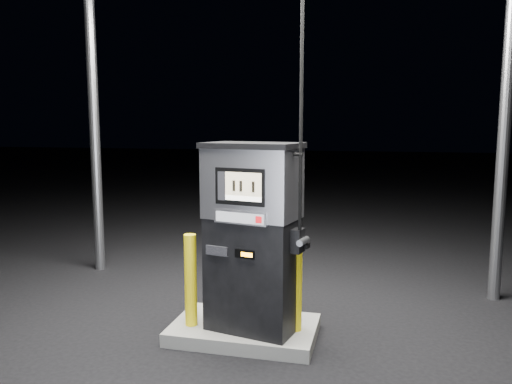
# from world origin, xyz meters

# --- Properties ---
(ground) EXTENTS (80.00, 80.00, 0.00)m
(ground) POSITION_xyz_m (0.00, 0.00, 0.00)
(ground) COLOR black
(ground) RESTS_ON ground
(pump_island) EXTENTS (1.60, 1.00, 0.15)m
(pump_island) POSITION_xyz_m (0.00, 0.00, 0.07)
(pump_island) COLOR slate
(pump_island) RESTS_ON ground
(fuel_dispenser) EXTENTS (1.17, 0.79, 4.20)m
(fuel_dispenser) POSITION_xyz_m (0.12, -0.10, 1.19)
(fuel_dispenser) COLOR black
(fuel_dispenser) RESTS_ON pump_island
(bollard_left) EXTENTS (0.16, 0.16, 1.03)m
(bollard_left) POSITION_xyz_m (-0.57, -0.17, 0.66)
(bollard_left) COLOR yellow
(bollard_left) RESTS_ON pump_island
(bollard_right) EXTENTS (0.13, 0.13, 0.96)m
(bollard_right) POSITION_xyz_m (0.59, -0.03, 0.63)
(bollard_right) COLOR yellow
(bollard_right) RESTS_ON pump_island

